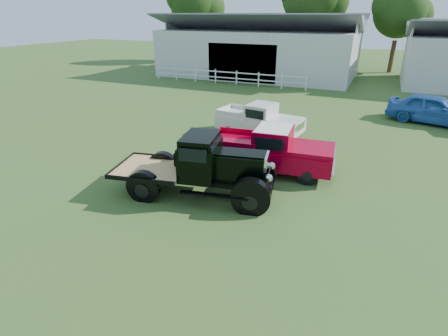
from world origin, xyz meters
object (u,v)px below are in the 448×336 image
at_px(vintage_flatbed, 198,166).
at_px(red_pickup, 270,149).
at_px(white_pickup, 259,120).
at_px(misc_car_blue, 434,109).

distance_m(vintage_flatbed, red_pickup, 3.31).
relative_size(white_pickup, misc_car_blue, 0.94).
xyz_separation_m(vintage_flatbed, misc_car_blue, (8.02, 12.84, -0.26)).
bearing_deg(white_pickup, misc_car_blue, 45.43).
xyz_separation_m(red_pickup, white_pickup, (-1.74, 3.84, -0.08)).
xyz_separation_m(vintage_flatbed, red_pickup, (1.63, 2.88, -0.17)).
height_order(vintage_flatbed, white_pickup, vintage_flatbed).
bearing_deg(vintage_flatbed, white_pickup, 79.80).
height_order(white_pickup, misc_car_blue, white_pickup).
xyz_separation_m(vintage_flatbed, white_pickup, (-0.12, 6.72, -0.25)).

